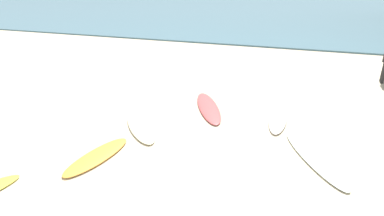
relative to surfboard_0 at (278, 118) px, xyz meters
name	(u,v)px	position (x,y,z in m)	size (l,w,h in m)	color
ocean_water	(268,4)	(-2.80, 28.78, 0.00)	(120.00, 40.00, 0.08)	slate
surfboard_0	(278,118)	(0.00, 0.00, 0.00)	(0.50, 2.14, 0.09)	silver
surfboard_1	(97,156)	(-3.86, -3.33, 0.00)	(0.58, 1.93, 0.08)	gold
surfboard_2	(141,128)	(-3.50, -1.74, 0.00)	(0.57, 1.92, 0.09)	#F7EDBF
surfboard_4	(208,108)	(-2.10, 0.14, 0.00)	(0.58, 2.45, 0.08)	#DB4F4E
surfboard_6	(314,158)	(0.92, -1.95, -0.01)	(0.53, 2.55, 0.07)	white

